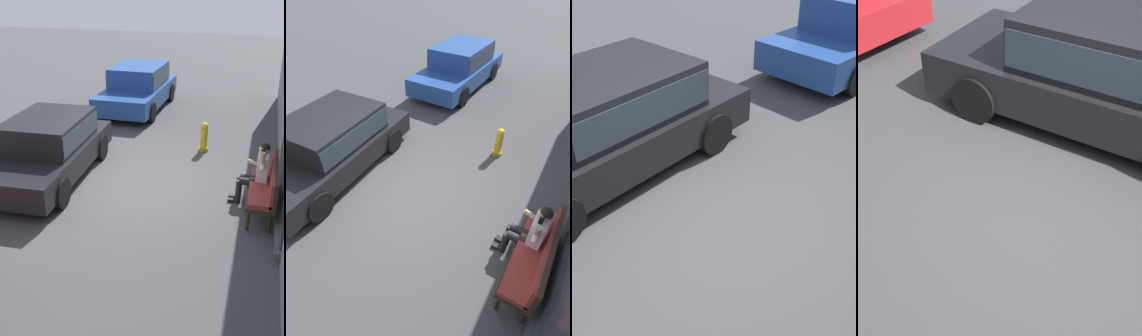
{
  "view_description": "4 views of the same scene",
  "coord_description": "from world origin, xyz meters",
  "views": [
    {
      "loc": [
        8.36,
        2.6,
        4.3
      ],
      "look_at": [
        0.8,
        0.41,
        0.76
      ],
      "focal_mm": 45.0,
      "sensor_mm": 36.0,
      "label": 1
    },
    {
      "loc": [
        3.34,
        2.6,
        4.35
      ],
      "look_at": [
        0.08,
        0.59,
        1.06
      ],
      "focal_mm": 28.0,
      "sensor_mm": 36.0,
      "label": 2
    },
    {
      "loc": [
        2.77,
        2.6,
        3.46
      ],
      "look_at": [
        0.28,
        0.12,
        1.04
      ],
      "focal_mm": 45.0,
      "sensor_mm": 36.0,
      "label": 3
    },
    {
      "loc": [
        -1.4,
        2.6,
        3.23
      ],
      "look_at": [
        0.17,
        0.3,
        0.8
      ],
      "focal_mm": 45.0,
      "sensor_mm": 36.0,
      "label": 4
    }
  ],
  "objects": [
    {
      "name": "parked_car_near",
      "position": [
        -5.94,
        -1.68,
        0.84
      ],
      "size": [
        4.48,
        1.98,
        1.54
      ],
      "color": "#23478E",
      "rests_on": "ground_plane"
    },
    {
      "name": "bench",
      "position": [
        0.52,
        2.9,
        0.58
      ],
      "size": [
        1.79,
        0.55,
        1.01
      ],
      "color": "#332319",
      "rests_on": "ground_plane"
    },
    {
      "name": "parked_car_mid",
      "position": [
        0.17,
        -2.05,
        0.78
      ],
      "size": [
        4.35,
        2.09,
        1.43
      ],
      "color": "black",
      "rests_on": "ground_plane"
    },
    {
      "name": "ground_plane",
      "position": [
        0.0,
        0.0,
        0.0
      ],
      "size": [
        60.0,
        60.0,
        0.0
      ],
      "primitive_type": "plane",
      "color": "#424244"
    },
    {
      "name": "person_on_phone",
      "position": [
        0.22,
        2.67,
        0.71
      ],
      "size": [
        0.73,
        0.74,
        1.35
      ],
      "color": "black",
      "rests_on": "ground_plane"
    },
    {
      "name": "fire_hydrant",
      "position": [
        -2.41,
        1.22,
        0.39
      ],
      "size": [
        0.38,
        0.26,
        0.81
      ],
      "color": "olive",
      "rests_on": "ground_plane"
    }
  ]
}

